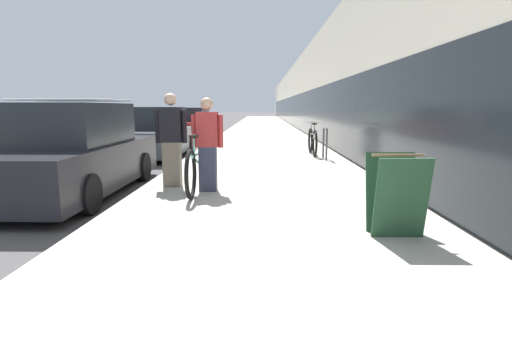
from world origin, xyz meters
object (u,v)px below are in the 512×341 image
Objects in this scene: vintage_roadster_curbside at (157,135)px; parked_sedan_curbside at (76,154)px; person_bystander at (171,140)px; bike_rack_hoop at (325,140)px; sandwich_board_sign at (396,194)px; person_rider at (208,145)px; cruiser_bike_nearest at (313,141)px; parked_sedan_far at (190,126)px; tandem_bicycle at (200,164)px.

parked_sedan_curbside is at bearing -90.18° from vintage_roadster_curbside.
person_bystander is 5.00m from bike_rack_hoop.
parked_sedan_curbside reaches higher than sandwich_board_sign.
person_bystander is 0.36× the size of parked_sedan_curbside.
cruiser_bike_nearest is (2.39, 5.11, -0.38)m from person_rider.
tandem_bicycle is at bearing -79.15° from parked_sedan_far.
bike_rack_hoop is at bearing 87.90° from sandwich_board_sign.
cruiser_bike_nearest is 0.44× the size of vintage_roadster_curbside.
parked_sedan_far is at bearing 100.85° from tandem_bicycle.
vintage_roadster_curbside is (-4.97, 1.69, 0.03)m from bike_rack_hoop.
cruiser_bike_nearest is at bearing 61.69° from tandem_bicycle.
person_bystander is 0.40× the size of vintage_roadster_curbside.
person_rider is at bearing -67.91° from vintage_roadster_curbside.
person_rider is 0.38× the size of vintage_roadster_curbside.
tandem_bicycle reaches higher than bike_rack_hoop.
person_bystander reaches higher than sandwich_board_sign.
tandem_bicycle is at bearing 134.06° from sandwich_board_sign.
parked_sedan_curbside is at bearing 150.67° from sandwich_board_sign.
tandem_bicycle is 0.61× the size of parked_sedan_curbside.
sandwich_board_sign is at bearing -92.10° from bike_rack_hoop.
parked_sedan_far is (-0.02, 6.05, -0.00)m from vintage_roadster_curbside.
vintage_roadster_curbside is at bearing 111.71° from tandem_bicycle.
tandem_bicycle is at bearing -1.07° from parked_sedan_curbside.
person_bystander reaches higher than tandem_bicycle.
bike_rack_hoop is 0.99m from cruiser_bike_nearest.
bike_rack_hoop is at bearing -57.18° from parked_sedan_far.
vintage_roadster_curbside reaches higher than bike_rack_hoop.
parked_sedan_curbside is (-1.70, -0.01, -0.25)m from person_bystander.
cruiser_bike_nearest is 1.96× the size of sandwich_board_sign.
parked_sedan_curbside is (-4.75, 2.67, 0.12)m from sandwich_board_sign.
vintage_roadster_curbside reaches higher than parked_sedan_far.
person_rider is 0.33× the size of parked_sedan_far.
sandwich_board_sign is at bearing -44.06° from person_rider.
bike_rack_hoop is 5.25m from vintage_roadster_curbside.
vintage_roadster_curbside is (-4.76, 0.73, 0.14)m from cruiser_bike_nearest.
person_bystander is at bearing 150.16° from person_rider.
person_bystander reaches higher than parked_sedan_curbside.
bike_rack_hoop is (2.78, 3.81, 0.10)m from tandem_bicycle.
parked_sedan_curbside reaches higher than parked_sedan_far.
parked_sedan_curbside reaches higher than bike_rack_hoop.
tandem_bicycle is 3.22× the size of bike_rack_hoop.
sandwich_board_sign is (-0.24, -6.43, -0.06)m from bike_rack_hoop.
sandwich_board_sign is (2.36, -2.29, -0.33)m from person_rider.
parked_sedan_curbside reaches higher than cruiser_bike_nearest.
person_rider is 0.34× the size of parked_sedan_curbside.
parked_sedan_far reaches higher than bike_rack_hoop.
cruiser_bike_nearest is at bearing -54.80° from parked_sedan_far.
tandem_bicycle is 0.57× the size of parked_sedan_far.
person_bystander is 1.72m from parked_sedan_curbside.
parked_sedan_curbside is at bearing -179.66° from person_bystander.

